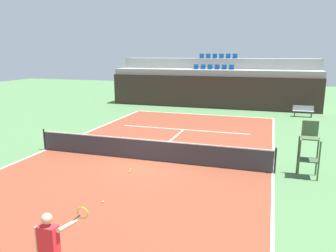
{
  "coord_description": "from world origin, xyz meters",
  "views": [
    {
      "loc": [
        5.18,
        -13.13,
        4.72
      ],
      "look_at": [
        0.36,
        2.0,
        1.2
      ],
      "focal_mm": 34.85,
      "sensor_mm": 36.0,
      "label": 1
    }
  ],
  "objects_px": {
    "player": "(50,247)",
    "player_bench": "(303,110)",
    "umpire_chair": "(309,148)",
    "tennis_ball_0": "(130,172)",
    "tennis_ball_2": "(131,170)",
    "tennis_net": "(147,150)",
    "tennis_ball_1": "(103,202)"
  },
  "relations": [
    {
      "from": "umpire_chair",
      "to": "tennis_ball_2",
      "type": "distance_m",
      "value": 7.13
    },
    {
      "from": "player",
      "to": "player_bench",
      "type": "bearing_deg",
      "value": 63.39
    },
    {
      "from": "player_bench",
      "to": "tennis_ball_0",
      "type": "relative_size",
      "value": 22.73
    },
    {
      "from": "player_bench",
      "to": "tennis_ball_1",
      "type": "xyz_separation_m",
      "value": [
        -7.37,
        -17.91,
        -0.46
      ]
    },
    {
      "from": "player_bench",
      "to": "tennis_ball_0",
      "type": "xyz_separation_m",
      "value": [
        -7.7,
        -15.12,
        -0.46
      ]
    },
    {
      "from": "player_bench",
      "to": "umpire_chair",
      "type": "bearing_deg",
      "value": -93.75
    },
    {
      "from": "player",
      "to": "tennis_ball_2",
      "type": "xyz_separation_m",
      "value": [
        -1.37,
        6.89,
        -0.94
      ]
    },
    {
      "from": "player_bench",
      "to": "tennis_ball_2",
      "type": "bearing_deg",
      "value": -117.52
    },
    {
      "from": "tennis_net",
      "to": "player",
      "type": "relative_size",
      "value": 6.48
    },
    {
      "from": "umpire_chair",
      "to": "tennis_ball_0",
      "type": "xyz_separation_m",
      "value": [
        -6.82,
        -1.73,
        -1.14
      ]
    },
    {
      "from": "tennis_net",
      "to": "tennis_ball_1",
      "type": "height_order",
      "value": "tennis_net"
    },
    {
      "from": "tennis_ball_0",
      "to": "tennis_ball_2",
      "type": "distance_m",
      "value": 0.24
    },
    {
      "from": "tennis_ball_1",
      "to": "tennis_ball_2",
      "type": "distance_m",
      "value": 3.05
    },
    {
      "from": "player",
      "to": "tennis_ball_0",
      "type": "relative_size",
      "value": 25.91
    },
    {
      "from": "tennis_net",
      "to": "player_bench",
      "type": "xyz_separation_m",
      "value": [
        7.58,
        13.45,
        -0.0
      ]
    },
    {
      "from": "tennis_ball_0",
      "to": "tennis_ball_2",
      "type": "height_order",
      "value": "same"
    },
    {
      "from": "umpire_chair",
      "to": "player_bench",
      "type": "bearing_deg",
      "value": 86.25
    },
    {
      "from": "tennis_ball_0",
      "to": "tennis_ball_2",
      "type": "bearing_deg",
      "value": 104.58
    },
    {
      "from": "umpire_chair",
      "to": "tennis_ball_0",
      "type": "relative_size",
      "value": 33.33
    },
    {
      "from": "tennis_ball_0",
      "to": "tennis_ball_2",
      "type": "xyz_separation_m",
      "value": [
        -0.06,
        0.23,
        0.0
      ]
    },
    {
      "from": "tennis_ball_0",
      "to": "umpire_chair",
      "type": "bearing_deg",
      "value": 14.22
    },
    {
      "from": "player_bench",
      "to": "tennis_ball_2",
      "type": "distance_m",
      "value": 16.79
    },
    {
      "from": "player_bench",
      "to": "tennis_net",
      "type": "bearing_deg",
      "value": -119.4
    },
    {
      "from": "tennis_net",
      "to": "player_bench",
      "type": "height_order",
      "value": "tennis_net"
    },
    {
      "from": "player_bench",
      "to": "tennis_ball_2",
      "type": "xyz_separation_m",
      "value": [
        -7.76,
        -14.88,
        -0.46
      ]
    },
    {
      "from": "tennis_net",
      "to": "player",
      "type": "xyz_separation_m",
      "value": [
        1.19,
        -8.32,
        0.47
      ]
    },
    {
      "from": "player",
      "to": "umpire_chair",
      "type": "bearing_deg",
      "value": 46.42
    },
    {
      "from": "player",
      "to": "tennis_ball_2",
      "type": "bearing_deg",
      "value": 91.0
    },
    {
      "from": "tennis_net",
      "to": "umpire_chair",
      "type": "bearing_deg",
      "value": 0.48
    },
    {
      "from": "player",
      "to": "tennis_ball_2",
      "type": "distance_m",
      "value": 7.08
    },
    {
      "from": "umpire_chair",
      "to": "tennis_ball_0",
      "type": "bearing_deg",
      "value": -165.78
    },
    {
      "from": "player",
      "to": "player_bench",
      "type": "relative_size",
      "value": 1.14
    }
  ]
}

